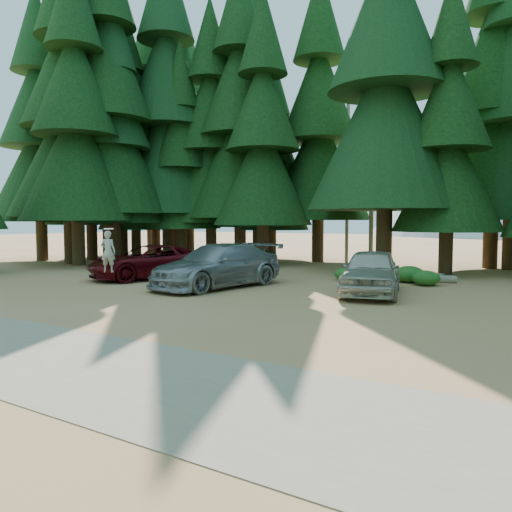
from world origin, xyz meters
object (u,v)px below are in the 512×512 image
object	(u,v)px
red_pickup	(149,262)
log_mid	(414,273)
log_right	(396,277)
frisbee_player	(108,251)
log_left	(193,267)
silver_minivan_right	(371,272)
silver_minivan_center	(217,266)

from	to	relation	value
red_pickup	log_mid	xyz separation A→B (m)	(9.48, 6.88, -0.57)
log_right	frisbee_player	bearing A→B (deg)	-155.42
log_left	log_mid	xyz separation A→B (m)	(10.18, 3.04, -0.01)
silver_minivan_right	log_right	bearing A→B (deg)	80.27
log_left	log_right	distance (m)	10.05
silver_minivan_center	log_right	xyz separation A→B (m)	(5.15, 5.42, -0.66)
log_mid	red_pickup	bearing A→B (deg)	-108.28
silver_minivan_center	log_mid	xyz separation A→B (m)	(5.32, 7.59, -0.66)
log_left	log_right	world-z (taller)	log_left
red_pickup	log_left	world-z (taller)	red_pickup
silver_minivan_center	log_left	distance (m)	6.69
log_left	red_pickup	bearing A→B (deg)	-106.84
silver_minivan_right	log_mid	xyz separation A→B (m)	(-0.19, 6.36, -0.62)
red_pickup	silver_minivan_right	world-z (taller)	silver_minivan_right
log_right	silver_minivan_right	bearing A→B (deg)	-98.45
silver_minivan_center	frisbee_player	distance (m)	4.35
frisbee_player	log_right	xyz separation A→B (m)	(9.11, 7.12, -1.16)
silver_minivan_center	log_mid	distance (m)	9.29
silver_minivan_center	log_left	size ratio (longest dim) A/B	1.21
log_left	log_mid	world-z (taller)	log_left
silver_minivan_right	frisbee_player	world-z (taller)	frisbee_player
silver_minivan_center	frisbee_player	bearing A→B (deg)	-147.43
red_pickup	silver_minivan_center	bearing A→B (deg)	11.79
red_pickup	frisbee_player	size ratio (longest dim) A/B	3.07
red_pickup	silver_minivan_right	bearing A→B (deg)	24.51
silver_minivan_right	log_mid	distance (m)	6.40
silver_minivan_right	log_right	world-z (taller)	silver_minivan_right
frisbee_player	log_left	world-z (taller)	frisbee_player
silver_minivan_center	log_mid	size ratio (longest dim) A/B	1.53
log_right	silver_minivan_center	bearing A→B (deg)	-146.93
silver_minivan_right	log_left	size ratio (longest dim) A/B	0.98
silver_minivan_center	log_right	bearing A→B (deg)	55.86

